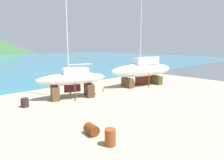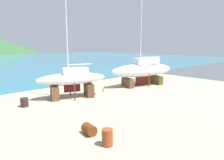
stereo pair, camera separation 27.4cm
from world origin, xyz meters
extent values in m
plane|color=tan|center=(0.00, -3.70, 0.00)|extent=(42.39, 42.39, 0.00)
cube|color=brown|center=(-1.93, 0.97, 0.68)|extent=(1.26, 1.89, 1.35)
cube|color=brown|center=(1.37, -0.23, 0.68)|extent=(1.26, 1.89, 1.35)
cylinder|color=brown|center=(-0.69, -0.76, 0.88)|extent=(0.12, 0.12, 1.76)
cylinder|color=brown|center=(0.14, 1.51, 0.88)|extent=(0.12, 0.12, 1.76)
ellipsoid|color=white|center=(-0.28, 0.37, 1.99)|extent=(7.36, 4.47, 1.15)
cube|color=#4A1119|center=(-0.28, 0.37, 1.01)|extent=(1.61, 0.65, 0.81)
cube|color=white|center=(0.05, 0.25, 2.80)|extent=(2.83, 2.10, 0.58)
cylinder|color=#B7C3BC|center=(-0.61, 0.49, 7.10)|extent=(0.16, 0.16, 9.19)
cylinder|color=silver|center=(0.55, 0.07, 3.41)|extent=(2.35, 0.94, 0.11)
cube|color=brown|center=(7.75, 0.15, 0.58)|extent=(1.19, 2.16, 1.15)
cube|color=brown|center=(12.26, -1.03, 0.58)|extent=(1.19, 2.16, 1.15)
cylinder|color=brown|center=(9.65, -1.80, 0.87)|extent=(0.12, 0.12, 1.74)
cylinder|color=brown|center=(10.36, 0.93, 0.87)|extent=(0.12, 0.12, 1.74)
ellipsoid|color=white|center=(10.00, -0.44, 2.08)|extent=(9.67, 4.83, 1.69)
cube|color=#511A12|center=(10.00, -0.44, 0.65)|extent=(2.18, 0.64, 1.18)
cube|color=white|center=(10.45, -0.56, 3.26)|extent=(3.64, 2.34, 0.84)
cylinder|color=#BDBAC2|center=(9.55, -0.32, 8.29)|extent=(0.17, 0.17, 10.90)
cylinder|color=beige|center=(11.13, -0.73, 3.74)|extent=(3.19, 0.94, 0.12)
cube|color=#215091|center=(2.38, 4.33, 0.44)|extent=(0.39, 0.37, 0.88)
cube|color=maroon|center=(2.38, 4.33, 1.16)|extent=(0.49, 0.47, 0.55)
sphere|color=olive|center=(2.38, 4.33, 1.55)|extent=(0.22, 0.22, 0.22)
cylinder|color=#312227|center=(-5.02, 0.54, 0.40)|extent=(0.93, 0.93, 0.80)
cylinder|color=olive|center=(14.96, 2.16, 0.41)|extent=(0.86, 0.86, 0.82)
cylinder|color=brown|center=(-4.15, -9.58, 0.47)|extent=(0.85, 0.85, 0.93)
cylinder|color=#652F10|center=(-4.06, -7.81, 0.33)|extent=(0.75, 0.95, 0.65)
cube|color=brown|center=(4.69, 1.25, 0.06)|extent=(1.90, 1.95, 0.12)
camera|label=1|loc=(-10.95, -17.04, 5.38)|focal=32.20mm
camera|label=2|loc=(-10.74, -17.23, 5.38)|focal=32.20mm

